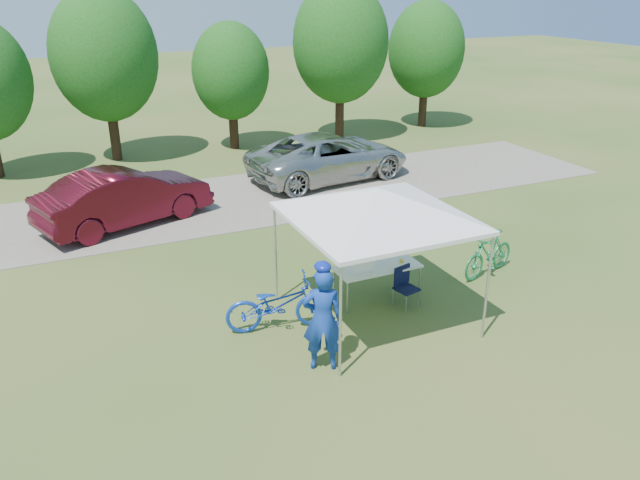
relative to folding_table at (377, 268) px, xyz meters
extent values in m
plane|color=#2D5119|center=(-0.46, -0.71, -0.70)|extent=(100.00, 100.00, 0.00)
cube|color=gray|center=(-0.46, 7.29, -0.69)|extent=(24.00, 5.00, 0.02)
cylinder|color=#A5A5AA|center=(-1.96, -2.21, 0.35)|extent=(0.05, 0.05, 2.10)
cylinder|color=#A5A5AA|center=(1.04, -2.21, 0.35)|extent=(0.05, 0.05, 2.10)
cylinder|color=#A5A5AA|center=(-1.96, 0.79, 0.35)|extent=(0.05, 0.05, 2.10)
cylinder|color=#A5A5AA|center=(1.04, 0.79, 0.35)|extent=(0.05, 0.05, 2.10)
cube|color=silver|center=(-0.46, -0.71, 1.44)|extent=(3.15, 3.15, 0.08)
pyramid|color=silver|center=(-0.46, -0.71, 2.03)|extent=(4.53, 4.53, 0.55)
cylinder|color=#382314|center=(-3.46, 13.59, 0.32)|extent=(0.36, 0.36, 2.03)
ellipsoid|color=#144711|center=(-3.46, 13.59, 3.07)|extent=(3.71, 3.71, 4.64)
cylinder|color=#382314|center=(1.04, 13.39, 0.11)|extent=(0.36, 0.36, 1.61)
ellipsoid|color=#144711|center=(1.04, 13.39, 2.29)|extent=(2.94, 2.94, 3.68)
cylinder|color=#382314|center=(5.54, 13.09, 0.35)|extent=(0.36, 0.36, 2.10)
ellipsoid|color=#144711|center=(5.54, 13.09, 3.20)|extent=(3.84, 3.84, 4.80)
cylinder|color=#382314|center=(10.04, 13.69, 0.21)|extent=(0.36, 0.36, 1.82)
ellipsoid|color=#144711|center=(10.04, 13.69, 2.68)|extent=(3.33, 3.33, 4.16)
cube|color=white|center=(0.00, 0.00, 0.02)|extent=(1.81, 0.75, 0.04)
cylinder|color=#A5A5AA|center=(-0.85, -0.32, -0.35)|extent=(0.04, 0.04, 0.70)
cylinder|color=#A5A5AA|center=(0.85, -0.32, -0.35)|extent=(0.04, 0.04, 0.70)
cylinder|color=#A5A5AA|center=(-0.85, 0.32, -0.35)|extent=(0.04, 0.04, 0.70)
cylinder|color=#A5A5AA|center=(0.85, 0.32, -0.35)|extent=(0.04, 0.04, 0.70)
cube|color=black|center=(0.38, -0.56, -0.30)|extent=(0.51, 0.51, 0.04)
cube|color=black|center=(0.38, -0.36, -0.08)|extent=(0.42, 0.14, 0.42)
cylinder|color=#A5A5AA|center=(0.19, -0.75, -0.51)|extent=(0.02, 0.02, 0.38)
cylinder|color=#A5A5AA|center=(0.57, -0.75, -0.51)|extent=(0.02, 0.02, 0.38)
cylinder|color=#A5A5AA|center=(0.19, -0.38, -0.51)|extent=(0.02, 0.02, 0.38)
cylinder|color=#A5A5AA|center=(0.57, -0.38, -0.51)|extent=(0.02, 0.02, 0.38)
cube|color=white|center=(-0.42, 0.00, 0.20)|extent=(0.48, 0.32, 0.32)
cube|color=white|center=(-0.42, 0.00, 0.38)|extent=(0.50, 0.34, 0.04)
cylinder|color=gold|center=(0.55, -0.05, 0.08)|extent=(0.09, 0.09, 0.06)
imported|color=navy|center=(-2.10, -1.83, 0.25)|extent=(0.82, 0.69, 1.90)
imported|color=#143DB0|center=(-2.33, -0.31, -0.17)|extent=(2.14, 1.11, 1.07)
imported|color=#1A7847|center=(2.87, -0.05, -0.19)|extent=(1.76, 0.92, 1.02)
imported|color=#B8B9B3|center=(2.70, 8.09, 0.09)|extent=(5.80, 3.22, 1.53)
imported|color=#470B16|center=(-4.13, 6.60, 0.09)|extent=(4.96, 3.12, 1.54)
camera|label=1|loc=(-5.96, -10.18, 5.60)|focal=35.00mm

